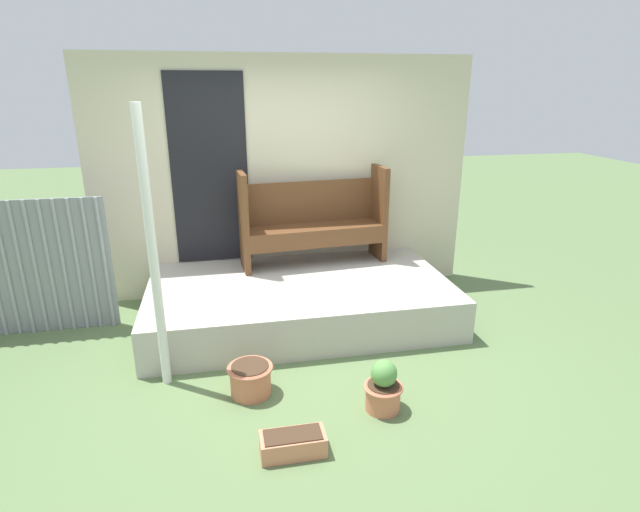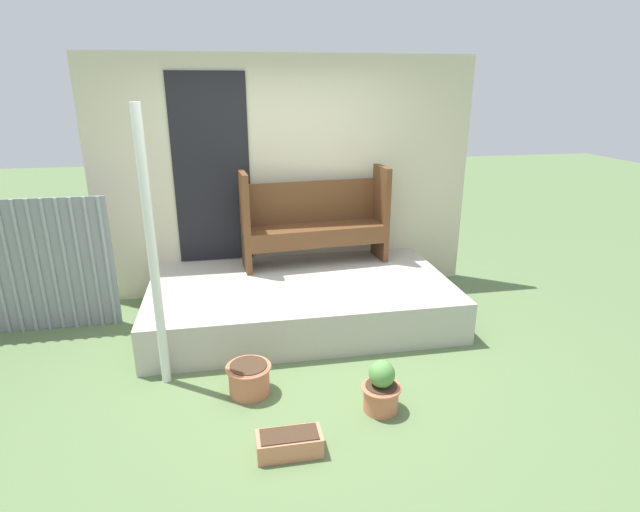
{
  "view_description": "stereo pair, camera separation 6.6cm",
  "coord_description": "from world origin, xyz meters",
  "px_view_note": "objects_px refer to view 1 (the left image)",
  "views": [
    {
      "loc": [
        -0.57,
        -3.76,
        2.29
      ],
      "look_at": [
        0.25,
        0.29,
        0.86
      ],
      "focal_mm": 28.0,
      "sensor_mm": 36.0,
      "label": 1
    },
    {
      "loc": [
        -0.5,
        -3.78,
        2.29
      ],
      "look_at": [
        0.25,
        0.29,
        0.86
      ],
      "focal_mm": 28.0,
      "sensor_mm": 36.0,
      "label": 2
    }
  ],
  "objects_px": {
    "support_post": "(153,255)",
    "bench": "(313,217)",
    "planter_box_rect": "(293,444)",
    "flower_pot_left": "(251,378)",
    "flower_pot_middle": "(383,388)"
  },
  "relations": [
    {
      "from": "support_post",
      "to": "bench",
      "type": "height_order",
      "value": "support_post"
    },
    {
      "from": "bench",
      "to": "planter_box_rect",
      "type": "bearing_deg",
      "value": -108.36
    },
    {
      "from": "bench",
      "to": "planter_box_rect",
      "type": "xyz_separation_m",
      "value": [
        -0.61,
        -2.51,
        -0.85
      ]
    },
    {
      "from": "support_post",
      "to": "flower_pot_middle",
      "type": "xyz_separation_m",
      "value": [
        1.6,
        -0.69,
        -0.91
      ]
    },
    {
      "from": "bench",
      "to": "planter_box_rect",
      "type": "relative_size",
      "value": 3.75
    },
    {
      "from": "bench",
      "to": "support_post",
      "type": "bearing_deg",
      "value": -139.83
    },
    {
      "from": "support_post",
      "to": "planter_box_rect",
      "type": "relative_size",
      "value": 5.1
    },
    {
      "from": "support_post",
      "to": "flower_pot_left",
      "type": "xyz_separation_m",
      "value": [
        0.66,
        -0.3,
        -0.95
      ]
    },
    {
      "from": "flower_pot_left",
      "to": "bench",
      "type": "bearing_deg",
      "value": 64.94
    },
    {
      "from": "bench",
      "to": "planter_box_rect",
      "type": "height_order",
      "value": "bench"
    },
    {
      "from": "planter_box_rect",
      "to": "bench",
      "type": "bearing_deg",
      "value": 76.34
    },
    {
      "from": "flower_pot_left",
      "to": "planter_box_rect",
      "type": "height_order",
      "value": "flower_pot_left"
    },
    {
      "from": "support_post",
      "to": "planter_box_rect",
      "type": "distance_m",
      "value": 1.69
    },
    {
      "from": "flower_pot_left",
      "to": "flower_pot_middle",
      "type": "distance_m",
      "value": 1.02
    },
    {
      "from": "flower_pot_left",
      "to": "planter_box_rect",
      "type": "distance_m",
      "value": 0.76
    }
  ]
}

